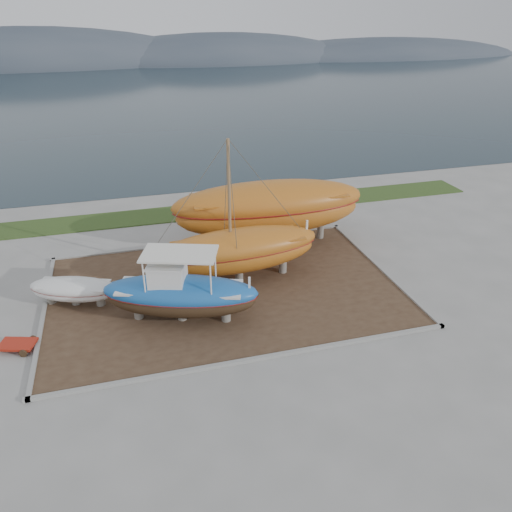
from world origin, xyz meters
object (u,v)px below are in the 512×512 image
object	(u,v)px
blue_caique	(180,287)
orange_sailboat	(238,213)
orange_bare_hull	(269,214)
red_trailer	(18,346)
white_dinghy	(74,292)

from	to	relation	value
blue_caique	orange_sailboat	xyz separation A→B (m)	(3.58, 3.05, 2.14)
orange_sailboat	orange_bare_hull	world-z (taller)	orange_sailboat
blue_caique	orange_sailboat	world-z (taller)	orange_sailboat
blue_caique	orange_sailboat	bearing A→B (deg)	59.18
orange_sailboat	red_trailer	bearing A→B (deg)	-166.10
orange_sailboat	red_trailer	world-z (taller)	orange_sailboat
blue_caique	white_dinghy	bearing A→B (deg)	169.17
red_trailer	orange_sailboat	bearing A→B (deg)	34.70
orange_sailboat	red_trailer	size ratio (longest dim) A/B	3.92
blue_caique	orange_bare_hull	size ratio (longest dim) A/B	0.61
orange_bare_hull	red_trailer	distance (m)	15.82
orange_sailboat	red_trailer	distance (m)	12.04
blue_caique	orange_bare_hull	xyz separation A→B (m)	(6.51, 7.10, 0.19)
white_dinghy	orange_sailboat	distance (m)	9.17
blue_caique	white_dinghy	distance (m)	5.84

